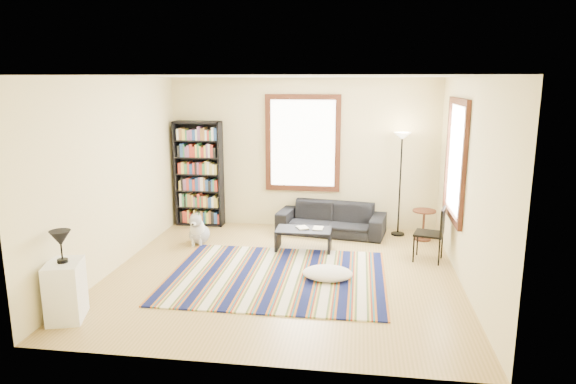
# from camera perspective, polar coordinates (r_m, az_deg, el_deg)

# --- Properties ---
(floor) EXTENTS (5.00, 5.00, 0.10)m
(floor) POSITION_cam_1_polar(r_m,az_deg,el_deg) (7.60, -0.53, -9.31)
(floor) COLOR tan
(floor) RESTS_ON ground
(ceiling) EXTENTS (5.00, 5.00, 0.10)m
(ceiling) POSITION_cam_1_polar(r_m,az_deg,el_deg) (7.06, -0.58, 13.12)
(ceiling) COLOR white
(ceiling) RESTS_ON floor
(wall_back) EXTENTS (5.00, 0.10, 2.80)m
(wall_back) POSITION_cam_1_polar(r_m,az_deg,el_deg) (9.69, 1.69, 4.31)
(wall_back) COLOR beige
(wall_back) RESTS_ON floor
(wall_front) EXTENTS (5.00, 0.10, 2.80)m
(wall_front) POSITION_cam_1_polar(r_m,az_deg,el_deg) (4.75, -5.13, -4.28)
(wall_front) COLOR beige
(wall_front) RESTS_ON floor
(wall_left) EXTENTS (0.10, 5.00, 2.80)m
(wall_left) POSITION_cam_1_polar(r_m,az_deg,el_deg) (7.97, -19.00, 1.89)
(wall_left) COLOR beige
(wall_left) RESTS_ON floor
(wall_right) EXTENTS (0.10, 5.00, 2.80)m
(wall_right) POSITION_cam_1_polar(r_m,az_deg,el_deg) (7.27, 19.75, 0.87)
(wall_right) COLOR beige
(wall_right) RESTS_ON floor
(window_back) EXTENTS (1.20, 0.06, 1.60)m
(window_back) POSITION_cam_1_polar(r_m,az_deg,el_deg) (9.58, 1.65, 5.43)
(window_back) COLOR white
(window_back) RESTS_ON wall_back
(window_right) EXTENTS (0.06, 1.20, 1.60)m
(window_right) POSITION_cam_1_polar(r_m,az_deg,el_deg) (7.99, 18.16, 3.43)
(window_right) COLOR white
(window_right) RESTS_ON wall_right
(rug) EXTENTS (3.07, 2.45, 0.02)m
(rug) POSITION_cam_1_polar(r_m,az_deg,el_deg) (7.42, -1.26, -9.37)
(rug) COLOR #0C123F
(rug) RESTS_ON floor
(sofa) EXTENTS (2.02, 1.05, 0.56)m
(sofa) POSITION_cam_1_polar(r_m,az_deg,el_deg) (9.38, 4.81, -2.98)
(sofa) COLOR black
(sofa) RESTS_ON floor
(bookshelf) EXTENTS (0.90, 0.30, 2.00)m
(bookshelf) POSITION_cam_1_polar(r_m,az_deg,el_deg) (9.94, -9.86, 2.00)
(bookshelf) COLOR black
(bookshelf) RESTS_ON floor
(coffee_table) EXTENTS (1.01, 0.76, 0.36)m
(coffee_table) POSITION_cam_1_polar(r_m,az_deg,el_deg) (8.49, 1.75, -5.30)
(coffee_table) COLOR black
(coffee_table) RESTS_ON floor
(book_a) EXTENTS (0.28, 0.25, 0.02)m
(book_a) POSITION_cam_1_polar(r_m,az_deg,el_deg) (8.45, 1.08, -4.04)
(book_a) COLOR beige
(book_a) RESTS_ON coffee_table
(book_b) EXTENTS (0.17, 0.23, 0.02)m
(book_b) POSITION_cam_1_polar(r_m,az_deg,el_deg) (8.47, 2.80, -4.02)
(book_b) COLOR beige
(book_b) RESTS_ON coffee_table
(floor_cushion) EXTENTS (0.74, 0.57, 0.18)m
(floor_cushion) POSITION_cam_1_polar(r_m,az_deg,el_deg) (7.34, 4.43, -8.98)
(floor_cushion) COLOR white
(floor_cushion) RESTS_ON floor
(floor_lamp) EXTENTS (0.39, 0.39, 1.86)m
(floor_lamp) POSITION_cam_1_polar(r_m,az_deg,el_deg) (9.34, 12.34, 0.80)
(floor_lamp) COLOR black
(floor_lamp) RESTS_ON floor
(side_table) EXTENTS (0.49, 0.49, 0.54)m
(side_table) POSITION_cam_1_polar(r_m,az_deg,el_deg) (9.30, 14.82, -3.57)
(side_table) COLOR #4D2513
(side_table) RESTS_ON floor
(folding_chair) EXTENTS (0.51, 0.49, 0.86)m
(folding_chair) POSITION_cam_1_polar(r_m,az_deg,el_deg) (8.24, 15.37, -4.50)
(folding_chair) COLOR black
(folding_chair) RESTS_ON floor
(white_cabinet) EXTENTS (0.51, 0.59, 0.70)m
(white_cabinet) POSITION_cam_1_polar(r_m,az_deg,el_deg) (6.62, -23.48, -10.03)
(white_cabinet) COLOR white
(white_cabinet) RESTS_ON floor
(table_lamp) EXTENTS (0.30, 0.30, 0.38)m
(table_lamp) POSITION_cam_1_polar(r_m,az_deg,el_deg) (6.44, -23.90, -5.57)
(table_lamp) COLOR black
(table_lamp) RESTS_ON white_cabinet
(dog) EXTENTS (0.39, 0.55, 0.55)m
(dog) POSITION_cam_1_polar(r_m,az_deg,el_deg) (8.94, -9.84, -3.96)
(dog) COLOR #A8A8A8
(dog) RESTS_ON floor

